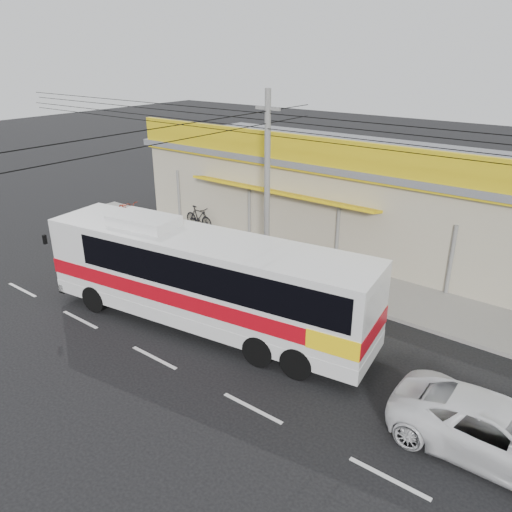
{
  "coord_description": "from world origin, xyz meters",
  "views": [
    {
      "loc": [
        10.82,
        -11.24,
        9.2
      ],
      "look_at": [
        0.68,
        2.0,
        2.23
      ],
      "focal_mm": 35.0,
      "sensor_mm": 36.0,
      "label": 1
    }
  ],
  "objects_px": {
    "motorbike_dark": "(199,217)",
    "utility_pole": "(268,123)",
    "white_car": "(498,432)",
    "motorbike_red": "(128,210)",
    "coach_bus": "(208,276)"
  },
  "relations": [
    {
      "from": "coach_bus",
      "to": "motorbike_dark",
      "type": "relative_size",
      "value": 6.29
    },
    {
      "from": "white_car",
      "to": "coach_bus",
      "type": "bearing_deg",
      "value": 87.65
    },
    {
      "from": "coach_bus",
      "to": "motorbike_dark",
      "type": "height_order",
      "value": "coach_bus"
    },
    {
      "from": "motorbike_dark",
      "to": "utility_pole",
      "type": "xyz_separation_m",
      "value": [
        5.93,
        -1.87,
        5.65
      ]
    },
    {
      "from": "motorbike_dark",
      "to": "white_car",
      "type": "height_order",
      "value": "white_car"
    },
    {
      "from": "coach_bus",
      "to": "utility_pole",
      "type": "height_order",
      "value": "utility_pole"
    },
    {
      "from": "motorbike_dark",
      "to": "white_car",
      "type": "distance_m",
      "value": 18.58
    },
    {
      "from": "coach_bus",
      "to": "motorbike_red",
      "type": "xyz_separation_m",
      "value": [
        -11.73,
        5.94,
        -1.32
      ]
    },
    {
      "from": "motorbike_red",
      "to": "utility_pole",
      "type": "bearing_deg",
      "value": -84.41
    },
    {
      "from": "motorbike_red",
      "to": "white_car",
      "type": "xyz_separation_m",
      "value": [
        21.31,
        -6.21,
        0.03
      ]
    },
    {
      "from": "motorbike_red",
      "to": "utility_pole",
      "type": "relative_size",
      "value": 0.06
    },
    {
      "from": "motorbike_red",
      "to": "utility_pole",
      "type": "height_order",
      "value": "utility_pole"
    },
    {
      "from": "motorbike_dark",
      "to": "coach_bus",
      "type": "bearing_deg",
      "value": -130.77
    },
    {
      "from": "white_car",
      "to": "utility_pole",
      "type": "relative_size",
      "value": 0.15
    },
    {
      "from": "coach_bus",
      "to": "motorbike_red",
      "type": "distance_m",
      "value": 13.22
    }
  ]
}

